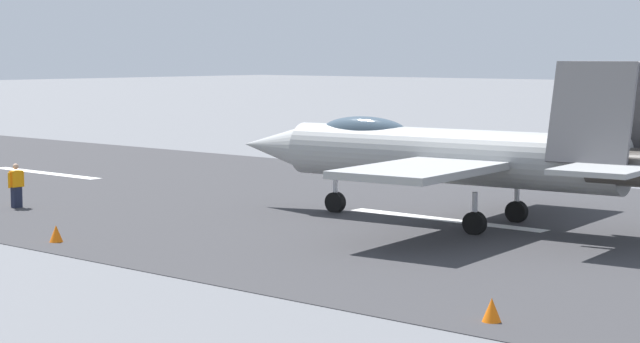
{
  "coord_description": "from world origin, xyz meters",
  "views": [
    {
      "loc": [
        -20.96,
        31.97,
        5.82
      ],
      "look_at": [
        1.11,
        6.2,
        2.2
      ],
      "focal_mm": 61.62,
      "sensor_mm": 36.0,
      "label": 1
    }
  ],
  "objects_px": {
    "crew_person": "(16,186)",
    "marker_cone_near": "(492,310)",
    "marker_cone_mid": "(56,234)",
    "fighter_jet": "(449,154)"
  },
  "relations": [
    {
      "from": "crew_person",
      "to": "marker_cone_near",
      "type": "height_order",
      "value": "crew_person"
    },
    {
      "from": "fighter_jet",
      "to": "marker_cone_mid",
      "type": "xyz_separation_m",
      "value": [
        7.12,
        11.14,
        -2.15
      ]
    },
    {
      "from": "crew_person",
      "to": "marker_cone_near",
      "type": "bearing_deg",
      "value": 171.04
    },
    {
      "from": "crew_person",
      "to": "marker_cone_mid",
      "type": "relative_size",
      "value": 3.11
    },
    {
      "from": "crew_person",
      "to": "marker_cone_near",
      "type": "xyz_separation_m",
      "value": [
        -23.29,
        3.67,
        -0.58
      ]
    },
    {
      "from": "fighter_jet",
      "to": "marker_cone_near",
      "type": "height_order",
      "value": "fighter_jet"
    },
    {
      "from": "marker_cone_near",
      "to": "marker_cone_mid",
      "type": "distance_m",
      "value": 15.74
    },
    {
      "from": "fighter_jet",
      "to": "crew_person",
      "type": "bearing_deg",
      "value": 26.97
    },
    {
      "from": "marker_cone_near",
      "to": "marker_cone_mid",
      "type": "bearing_deg",
      "value": 0.0
    },
    {
      "from": "marker_cone_near",
      "to": "crew_person",
      "type": "bearing_deg",
      "value": -8.96
    }
  ]
}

